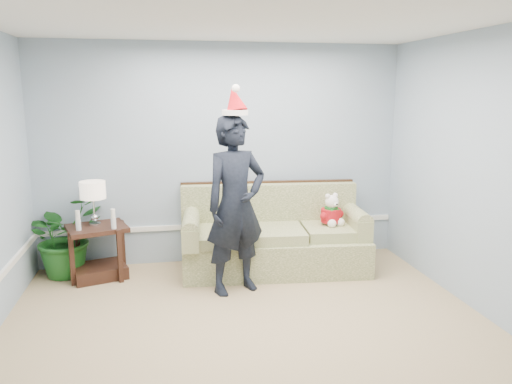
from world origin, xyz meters
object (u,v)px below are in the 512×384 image
object	(u,v)px
sofa	(274,239)
houseplant	(65,235)
man	(236,205)
side_table	(99,257)
teddy_bear	(331,213)
table_lamp	(93,192)

from	to	relation	value
sofa	houseplant	xyz separation A→B (m)	(-2.43, 0.23, 0.12)
man	side_table	bearing A→B (deg)	134.75
man	teddy_bear	size ratio (longest dim) A/B	4.78
side_table	table_lamp	bearing A→B (deg)	118.32
teddy_bear	table_lamp	bearing A→B (deg)	157.18
sofa	table_lamp	world-z (taller)	table_lamp
side_table	man	xyz separation A→B (m)	(1.50, -0.67, 0.71)
side_table	table_lamp	size ratio (longest dim) A/B	1.51
houseplant	teddy_bear	xyz separation A→B (m)	(3.12, -0.33, 0.20)
sofa	table_lamp	size ratio (longest dim) A/B	4.42
houseplant	man	size ratio (longest dim) A/B	0.50
houseplant	side_table	bearing A→B (deg)	-23.35
man	teddy_bear	bearing A→B (deg)	1.06
table_lamp	houseplant	distance (m)	0.65
sofa	table_lamp	distance (m)	2.18
houseplant	teddy_bear	size ratio (longest dim) A/B	2.41
houseplant	man	bearing A→B (deg)	-23.95
man	teddy_bear	world-z (taller)	man
table_lamp	teddy_bear	world-z (taller)	table_lamp
sofa	man	bearing A→B (deg)	-127.48
side_table	teddy_bear	distance (m)	2.78
side_table	houseplant	world-z (taller)	houseplant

